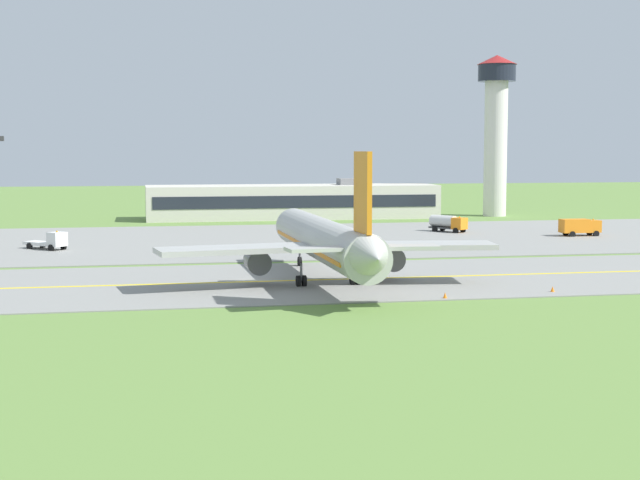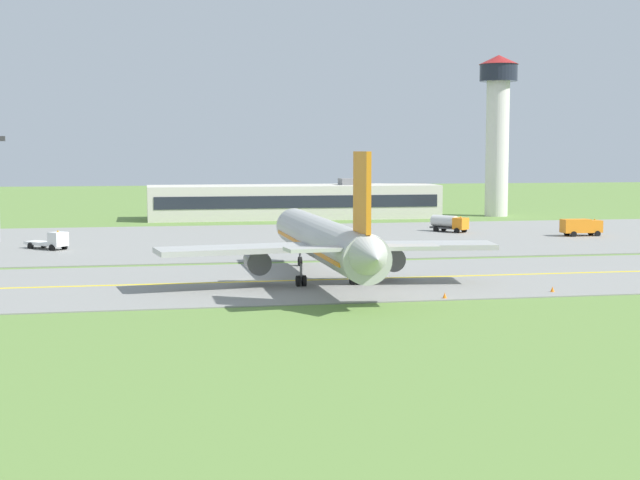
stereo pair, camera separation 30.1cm
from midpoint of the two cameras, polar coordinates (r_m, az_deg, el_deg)
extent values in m
plane|color=olive|center=(90.30, -3.91, -2.62)|extent=(500.00, 500.00, 0.00)
cube|color=gray|center=(90.29, -3.91, -2.59)|extent=(240.00, 28.00, 0.10)
cube|color=gray|center=(132.98, -1.82, 0.04)|extent=(140.00, 52.00, 0.10)
cube|color=yellow|center=(90.28, -3.91, -2.55)|extent=(220.00, 0.60, 0.01)
cylinder|color=#ADADA8|center=(89.13, 0.34, 0.01)|extent=(4.35, 34.04, 4.00)
cone|color=#ADADA8|center=(106.94, -1.65, 0.93)|extent=(3.83, 2.64, 3.80)
cone|color=#ADADA8|center=(71.28, 3.36, -1.08)|extent=(3.43, 3.24, 3.40)
cube|color=orange|center=(89.18, 0.34, -0.31)|extent=(4.41, 31.32, 0.36)
cube|color=#1E232D|center=(104.73, -1.45, 1.22)|extent=(3.42, 1.84, 0.70)
cube|color=#ADADA8|center=(85.68, -4.93, -0.58)|extent=(15.55, 6.99, 0.50)
cylinder|color=#47474C|center=(88.05, -3.78, -1.32)|extent=(2.34, 3.42, 2.30)
cylinder|color=black|center=(89.63, -3.92, -1.20)|extent=(2.10, 0.27, 2.10)
cube|color=#ADADA8|center=(89.20, 5.98, -0.34)|extent=(15.49, 6.69, 0.50)
cylinder|color=#47474C|center=(90.69, 4.39, -1.12)|extent=(2.34, 3.42, 2.30)
cylinder|color=black|center=(92.22, 4.12, -1.01)|extent=(2.10, 0.27, 2.10)
cube|color=orange|center=(74.17, 2.71, 2.94)|extent=(0.45, 4.40, 6.50)
cube|color=#ADADA8|center=(73.60, 0.31, -0.54)|extent=(6.24, 3.07, 0.30)
cube|color=#ADADA8|center=(75.16, 5.10, -0.44)|extent=(6.20, 2.95, 0.30)
cylinder|color=slate|center=(102.12, -1.15, -0.88)|extent=(0.24, 0.24, 1.65)
cylinder|color=black|center=(102.22, -1.15, -1.34)|extent=(0.36, 1.10, 1.10)
cylinder|color=slate|center=(87.01, -1.07, -2.00)|extent=(0.24, 0.24, 1.65)
cylinder|color=black|center=(87.07, -1.25, -2.55)|extent=(0.36, 1.10, 1.10)
cylinder|color=black|center=(87.17, -0.89, -2.54)|extent=(0.36, 1.10, 1.10)
cylinder|color=slate|center=(88.08, 2.26, -1.91)|extent=(0.24, 0.24, 1.65)
cylinder|color=black|center=(88.13, 2.08, -2.45)|extent=(0.36, 1.10, 1.10)
cylinder|color=black|center=(88.26, 2.43, -2.44)|extent=(0.36, 1.10, 1.10)
cube|color=orange|center=(143.92, 16.55, 0.82)|extent=(1.83, 2.03, 1.80)
cube|color=#1E232D|center=(144.26, 16.82, 0.94)|extent=(0.15, 1.84, 0.81)
cube|color=orange|center=(142.52, 15.49, 0.84)|extent=(4.23, 2.16, 2.00)
cylinder|color=orange|center=(143.84, 16.56, 1.21)|extent=(0.20, 0.20, 0.18)
cylinder|color=black|center=(144.88, 16.35, 0.43)|extent=(0.90, 0.31, 0.90)
cylinder|color=black|center=(143.13, 16.72, 0.36)|extent=(0.90, 0.31, 0.90)
cylinder|color=black|center=(143.17, 14.98, 0.41)|extent=(0.90, 0.31, 0.90)
cylinder|color=black|center=(141.30, 15.36, 0.34)|extent=(0.90, 0.31, 0.90)
cube|color=silver|center=(122.67, -15.72, 0.05)|extent=(2.69, 2.69, 1.80)
cube|color=#1E232D|center=(122.05, -15.49, 0.18)|extent=(1.39, 1.38, 0.81)
cube|color=silver|center=(125.20, -16.65, -0.19)|extent=(4.73, 4.75, 0.40)
cylinder|color=orange|center=(122.58, -15.73, 0.52)|extent=(0.20, 0.20, 0.18)
cylinder|color=black|center=(123.41, -15.35, -0.40)|extent=(0.85, 0.85, 0.90)
cylinder|color=black|center=(122.13, -16.06, -0.47)|extent=(0.85, 0.85, 0.90)
cylinder|color=black|center=(126.60, -16.54, -0.28)|extent=(0.85, 0.85, 0.90)
cylinder|color=black|center=(125.30, -17.28, -0.36)|extent=(0.85, 0.85, 0.90)
cube|color=orange|center=(144.57, 8.68, 1.00)|extent=(2.68, 2.64, 1.80)
cube|color=#1E232D|center=(144.13, 8.94, 1.11)|extent=(1.55, 1.20, 0.81)
cylinder|color=silver|center=(146.24, 7.71, 1.17)|extent=(3.95, 4.44, 1.80)
cube|color=#383838|center=(146.32, 7.70, 0.76)|extent=(4.20, 4.62, 0.24)
cylinder|color=orange|center=(144.50, 8.69, 1.40)|extent=(0.20, 0.20, 0.18)
cylinder|color=black|center=(145.49, 8.90, 0.61)|extent=(0.78, 0.90, 0.90)
cylinder|color=black|center=(143.83, 8.46, 0.56)|extent=(0.78, 0.90, 0.90)
cylinder|color=black|center=(147.68, 7.67, 0.70)|extent=(0.78, 0.90, 0.90)
cylinder|color=black|center=(145.96, 7.20, 0.65)|extent=(0.78, 0.90, 0.90)
cube|color=beige|center=(174.47, -1.56, 2.37)|extent=(54.23, 12.58, 6.23)
cube|color=#1E232D|center=(168.21, -1.22, 2.35)|extent=(52.06, 0.10, 2.24)
cube|color=slate|center=(176.38, 1.92, 3.61)|extent=(4.00, 4.00, 1.20)
cylinder|color=silver|center=(183.16, 10.87, 5.50)|extent=(4.40, 4.40, 25.88)
cylinder|color=#1E232D|center=(183.75, 10.95, 10.04)|extent=(7.20, 7.20, 3.20)
cone|color=maroon|center=(183.96, 10.97, 10.81)|extent=(7.60, 7.60, 1.80)
cone|color=orange|center=(86.17, 14.18, -2.97)|extent=(0.44, 0.44, 0.60)
cone|color=orange|center=(80.74, 7.77, -3.42)|extent=(0.44, 0.44, 0.60)
camera|label=1|loc=(0.15, -89.91, 0.01)|focal=52.13mm
camera|label=2|loc=(0.15, 90.09, -0.01)|focal=52.13mm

